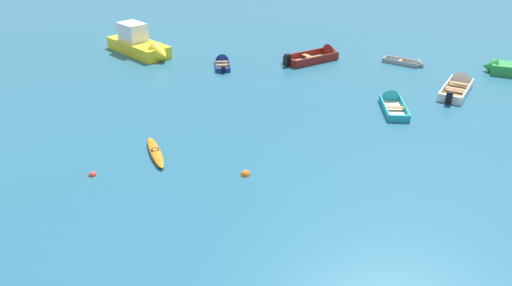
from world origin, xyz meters
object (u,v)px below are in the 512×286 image
at_px(rowboat_grey_outer_left, 413,64).
at_px(mooring_buoy_trailing, 93,175).
at_px(motor_launch_yellow_distant_center, 141,45).
at_px(rowboat_white_foreground_center, 459,85).
at_px(mooring_buoy_between_boats_left, 246,175).
at_px(rowboat_deep_blue_outer_right, 222,62).
at_px(rowboat_turquoise_near_camera, 391,102).
at_px(rowboat_maroon_back_row_center, 322,56).
at_px(kayak_orange_far_left, 155,152).

distance_m(rowboat_grey_outer_left, mooring_buoy_trailing, 23.68).
bearing_deg(mooring_buoy_trailing, motor_launch_yellow_distant_center, 103.69).
height_order(rowboat_white_foreground_center, mooring_buoy_trailing, rowboat_white_foreground_center).
bearing_deg(motor_launch_yellow_distant_center, mooring_buoy_between_boats_left, -56.36).
distance_m(mooring_buoy_between_boats_left, mooring_buoy_trailing, 6.67).
distance_m(rowboat_deep_blue_outer_right, motor_launch_yellow_distant_center, 6.76).
xyz_separation_m(rowboat_turquoise_near_camera, rowboat_grey_outer_left, (2.28, 7.55, -0.04)).
distance_m(rowboat_maroon_back_row_center, mooring_buoy_between_boats_left, 17.30).
height_order(rowboat_grey_outer_left, rowboat_white_foreground_center, rowboat_white_foreground_center).
distance_m(kayak_orange_far_left, motor_launch_yellow_distant_center, 16.35).
distance_m(rowboat_grey_outer_left, rowboat_maroon_back_row_center, 6.52).
bearing_deg(kayak_orange_far_left, rowboat_grey_outer_left, 47.88).
height_order(kayak_orange_far_left, rowboat_white_foreground_center, rowboat_white_foreground_center).
distance_m(rowboat_deep_blue_outer_right, mooring_buoy_trailing, 16.00).
bearing_deg(rowboat_maroon_back_row_center, rowboat_deep_blue_outer_right, -162.25).
bearing_deg(mooring_buoy_between_boats_left, motor_launch_yellow_distant_center, 123.64).
distance_m(rowboat_turquoise_near_camera, rowboat_deep_blue_outer_right, 12.73).
xyz_separation_m(kayak_orange_far_left, rowboat_deep_blue_outer_right, (0.27, 13.64, 0.00)).
bearing_deg(rowboat_grey_outer_left, motor_launch_yellow_distant_center, -179.31).
xyz_separation_m(rowboat_maroon_back_row_center, mooring_buoy_between_boats_left, (-2.87, -17.06, -0.26)).
distance_m(kayak_orange_far_left, mooring_buoy_between_boats_left, 4.63).
height_order(rowboat_turquoise_near_camera, rowboat_maroon_back_row_center, rowboat_maroon_back_row_center).
distance_m(rowboat_white_foreground_center, motor_launch_yellow_distant_center, 22.75).
relative_size(rowboat_turquoise_near_camera, rowboat_deep_blue_outer_right, 1.18).
height_order(rowboat_turquoise_near_camera, mooring_buoy_trailing, rowboat_turquoise_near_camera).
bearing_deg(rowboat_white_foreground_center, rowboat_turquoise_near_camera, -143.34).
bearing_deg(rowboat_white_foreground_center, mooring_buoy_between_boats_left, -133.36).
bearing_deg(rowboat_maroon_back_row_center, mooring_buoy_trailing, -117.62).
xyz_separation_m(motor_launch_yellow_distant_center, rowboat_maroon_back_row_center, (13.67, 0.84, -0.45)).
bearing_deg(rowboat_white_foreground_center, mooring_buoy_trailing, -143.80).
xyz_separation_m(kayak_orange_far_left, motor_launch_yellow_distant_center, (-6.31, 15.07, 0.56)).
xyz_separation_m(rowboat_deep_blue_outer_right, rowboat_maroon_back_row_center, (7.08, 2.27, 0.11)).
relative_size(rowboat_grey_outer_left, mooring_buoy_trailing, 9.30).
xyz_separation_m(rowboat_grey_outer_left, rowboat_white_foreground_center, (2.25, -4.18, 0.09)).
relative_size(kayak_orange_far_left, rowboat_white_foreground_center, 0.65).
xyz_separation_m(mooring_buoy_between_boats_left, mooring_buoy_trailing, (-6.59, -1.03, 0.00)).
height_order(rowboat_white_foreground_center, rowboat_maroon_back_row_center, rowboat_maroon_back_row_center).
bearing_deg(rowboat_deep_blue_outer_right, rowboat_maroon_back_row_center, 17.75).
relative_size(rowboat_deep_blue_outer_right, rowboat_maroon_back_row_center, 0.69).
distance_m(kayak_orange_far_left, rowboat_grey_outer_left, 20.65).
xyz_separation_m(rowboat_grey_outer_left, motor_launch_yellow_distant_center, (-20.16, -0.24, 0.57)).
xyz_separation_m(rowboat_turquoise_near_camera, mooring_buoy_between_boats_left, (-7.08, -8.92, -0.18)).
height_order(rowboat_deep_blue_outer_right, rowboat_maroon_back_row_center, rowboat_maroon_back_row_center).
bearing_deg(kayak_orange_far_left, mooring_buoy_between_boats_left, -14.37).
height_order(mooring_buoy_between_boats_left, mooring_buoy_trailing, mooring_buoy_between_boats_left).
bearing_deg(mooring_buoy_trailing, kayak_orange_far_left, 45.99).
xyz_separation_m(rowboat_turquoise_near_camera, rowboat_deep_blue_outer_right, (-11.29, 5.87, -0.03)).
distance_m(rowboat_deep_blue_outer_right, mooring_buoy_between_boats_left, 15.38).
xyz_separation_m(motor_launch_yellow_distant_center, mooring_buoy_between_boats_left, (10.79, -16.22, -0.71)).
distance_m(kayak_orange_far_left, rowboat_deep_blue_outer_right, 13.65).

